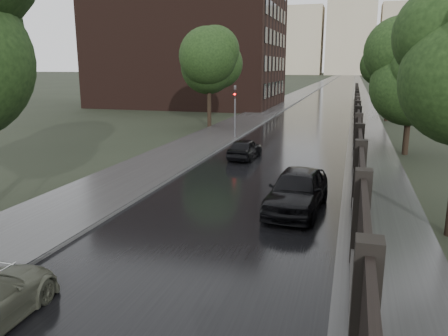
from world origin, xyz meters
TOP-DOWN VIEW (x-y plane):
  - road at (0.00, 190.00)m, footprint 8.00×420.00m
  - sidewalk_left at (-6.00, 190.00)m, footprint 4.00×420.00m
  - verge_right at (5.50, 190.00)m, footprint 3.00×420.00m
  - fence_right at (4.60, 32.01)m, footprint 0.45×75.72m
  - tree_left_far at (-8.00, 30.00)m, footprint 4.25×4.25m
  - tree_right_b at (7.50, 22.00)m, footprint 4.08×4.08m
  - tree_right_c at (7.50, 40.00)m, footprint 4.08×4.08m
  - traffic_light at (-4.30, 24.99)m, footprint 0.16×0.32m
  - brick_building at (-18.00, 52.00)m, footprint 24.00×18.00m
  - stalinist_tower at (0.00, 300.00)m, footprint 92.00×30.00m
  - hatchback_left at (-1.80, 17.96)m, footprint 1.59×3.65m
  - car_right_near at (2.38, 9.14)m, footprint 2.26×4.90m

SIDE VIEW (x-z plane):
  - road at x=0.00m, z-range 0.00..0.02m
  - verge_right at x=5.50m, z-range 0.00..0.08m
  - sidewalk_left at x=-6.00m, z-range 0.00..0.16m
  - hatchback_left at x=-1.80m, z-range 0.00..1.22m
  - car_right_near at x=2.38m, z-range 0.00..1.62m
  - fence_right at x=4.60m, z-range -0.34..2.36m
  - traffic_light at x=-4.30m, z-range 0.40..4.40m
  - tree_right_b at x=7.50m, z-range 1.44..8.46m
  - tree_right_c at x=7.50m, z-range 1.44..8.46m
  - tree_left_far at x=-8.00m, z-range 1.55..8.94m
  - brick_building at x=-18.00m, z-range 0.00..20.00m
  - stalinist_tower at x=0.00m, z-range -41.12..117.88m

